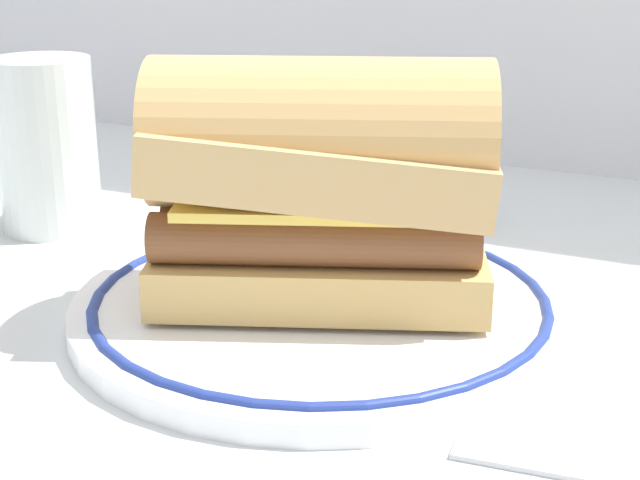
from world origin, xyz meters
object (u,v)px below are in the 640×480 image
salt_shaker (465,170)px  drinking_glass (47,155)px  sausage_sandwich (320,179)px  plate (320,305)px

salt_shaker → drinking_glass: bearing=-152.4°
sausage_sandwich → drinking_glass: (-0.23, 0.06, -0.03)m
plate → salt_shaker: size_ratio=3.46×
sausage_sandwich → drinking_glass: 0.24m
sausage_sandwich → salt_shaker: 0.20m
sausage_sandwich → drinking_glass: size_ratio=1.67×
sausage_sandwich → salt_shaker: size_ratio=2.54×
sausage_sandwich → drinking_glass: sausage_sandwich is taller
plate → sausage_sandwich: (0.00, -0.00, 0.07)m
salt_shaker → sausage_sandwich: bearing=-95.9°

